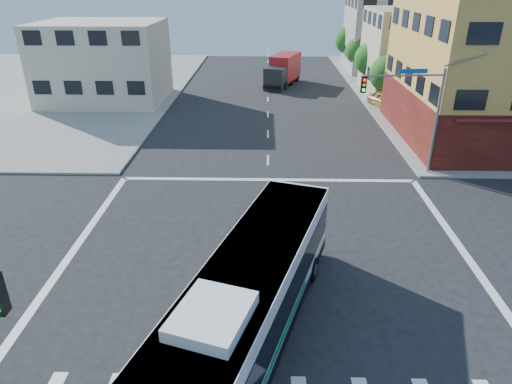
{
  "coord_description": "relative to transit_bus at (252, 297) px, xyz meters",
  "views": [
    {
      "loc": [
        -0.16,
        -17.89,
        12.15
      ],
      "look_at": [
        -0.63,
        2.72,
        2.32
      ],
      "focal_mm": 32.0,
      "sensor_mm": 36.0,
      "label": 1
    }
  ],
  "objects": [
    {
      "name": "building_east_far",
      "position": [
        17.59,
        52.95,
        3.12
      ],
      "size": [
        12.06,
        10.06,
        10.0
      ],
      "color": "gray",
      "rests_on": "ground"
    },
    {
      "name": "building_west",
      "position": [
        -16.41,
        34.95,
        2.12
      ],
      "size": [
        12.06,
        10.06,
        8.0
      ],
      "color": "beige",
      "rests_on": "ground"
    },
    {
      "name": "box_truck",
      "position": [
        2.42,
        43.1,
        -0.18
      ],
      "size": [
        4.77,
        8.15,
        3.53
      ],
      "rotation": [
        0.0,
        0.0,
        -0.34
      ],
      "color": "#232328",
      "rests_on": "ground"
    },
    {
      "name": "parked_car",
      "position": [
        12.39,
        32.68,
        -1.08
      ],
      "size": [
        3.24,
        5.08,
        1.61
      ],
      "primitive_type": "imported",
      "rotation": [
        0.0,
        0.0,
        0.31
      ],
      "color": "tan",
      "rests_on": "ground"
    },
    {
      "name": "street_tree_c",
      "position": [
        12.51,
        48.89,
        1.57
      ],
      "size": [
        3.4,
        3.4,
        5.29
      ],
      "color": "#352013",
      "rests_on": "ground"
    },
    {
      "name": "street_tree_d",
      "position": [
        12.51,
        56.89,
        1.99
      ],
      "size": [
        4.0,
        4.0,
        6.03
      ],
      "color": "#352013",
      "rests_on": "ground"
    },
    {
      "name": "building_east_near",
      "position": [
        17.59,
        38.95,
        2.62
      ],
      "size": [
        12.06,
        10.06,
        9.0
      ],
      "color": "tan",
      "rests_on": "ground"
    },
    {
      "name": "transit_bus",
      "position": [
        0.0,
        0.0,
        0.0
      ],
      "size": [
        6.64,
        13.28,
        3.86
      ],
      "rotation": [
        0.0,
        0.0,
        -0.31
      ],
      "color": "black",
      "rests_on": "ground"
    },
    {
      "name": "signal_mast_ne",
      "position": [
        9.69,
        15.59,
        3.09
      ],
      "size": [
        7.91,
        1.13,
        8.07
      ],
      "color": "slate",
      "rests_on": "ground"
    },
    {
      "name": "street_tree_a",
      "position": [
        12.51,
        32.89,
        1.7
      ],
      "size": [
        3.6,
        3.6,
        5.53
      ],
      "color": "#352013",
      "rests_on": "ground"
    },
    {
      "name": "ground",
      "position": [
        0.61,
        4.97,
        -1.89
      ],
      "size": [
        120.0,
        120.0,
        0.0
      ],
      "primitive_type": "plane",
      "color": "black",
      "rests_on": "ground"
    },
    {
      "name": "street_tree_b",
      "position": [
        12.51,
        40.89,
        1.86
      ],
      "size": [
        3.8,
        3.8,
        5.79
      ],
      "color": "#352013",
      "rests_on": "ground"
    }
  ]
}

